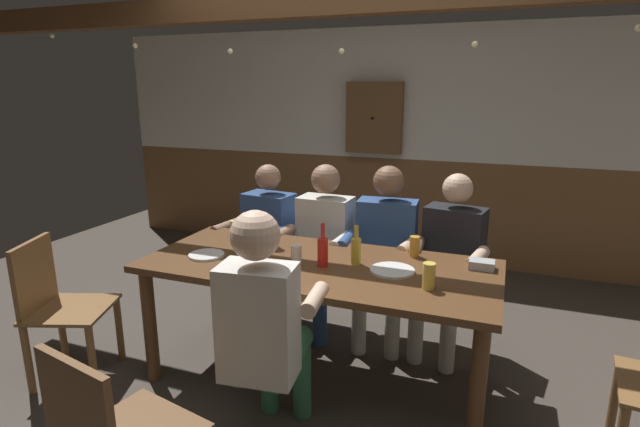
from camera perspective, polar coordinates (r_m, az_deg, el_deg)
ground_plane at (r=3.12m, az=-1.45°, el=-19.97°), size 7.85×7.85×0.00m
back_wall_upper at (r=5.12m, az=10.06°, el=13.37°), size 6.54×0.12×1.28m
back_wall_wainscot at (r=5.27m, az=9.51°, el=0.60°), size 6.54×0.12×1.05m
ceiling_beam at (r=3.20m, az=2.86°, el=23.15°), size 5.88×0.14×0.16m
dining_table at (r=2.95m, az=-0.22°, el=-7.45°), size 2.06×0.90×0.76m
person_0 at (r=3.82m, az=-6.39°, el=-2.49°), size 0.55×0.57×1.20m
person_1 at (r=3.63m, az=0.19°, el=-3.09°), size 0.54×0.53×1.22m
person_2 at (r=3.49m, az=7.45°, el=-3.79°), size 0.57×0.53×1.24m
person_3 at (r=3.42m, az=14.67°, el=-4.83°), size 0.57×0.57×1.21m
person_4 at (r=2.40m, az=-6.36°, el=-12.45°), size 0.51×0.56×1.25m
chair_empty_near_right at (r=3.45m, az=-27.90°, el=-9.30°), size 0.56×0.56×0.88m
table_candle at (r=3.58m, az=-10.03°, el=-1.46°), size 0.04×0.04×0.08m
condiment_caddy at (r=2.97m, az=18.09°, el=-5.61°), size 0.14×0.10×0.05m
plate_0 at (r=2.82m, az=8.30°, el=-6.48°), size 0.25×0.25×0.01m
plate_1 at (r=3.11m, az=-12.93°, el=-4.67°), size 0.22×0.22×0.01m
bottle_0 at (r=2.84m, az=0.32°, el=-4.34°), size 0.06×0.06×0.26m
bottle_1 at (r=2.88m, az=4.16°, el=-4.18°), size 0.06×0.06×0.23m
pint_glass_0 at (r=2.91m, az=-2.74°, el=-4.68°), size 0.06×0.06×0.11m
pint_glass_1 at (r=2.60m, az=12.40°, el=-7.03°), size 0.07×0.07×0.14m
pint_glass_2 at (r=3.16m, az=-8.97°, el=-2.93°), size 0.06×0.06×0.14m
pint_glass_3 at (r=3.06m, az=10.80°, el=-3.74°), size 0.06×0.06×0.13m
pint_glass_4 at (r=3.36m, az=-6.36°, el=-2.10°), size 0.07×0.07×0.11m
pint_glass_5 at (r=3.19m, az=-5.48°, el=-2.61°), size 0.08×0.08×0.15m
wall_dart_cabinet at (r=5.07m, az=6.26°, el=10.88°), size 0.56×0.15×0.70m
string_lights at (r=3.12m, az=2.51°, el=19.46°), size 4.61×0.04×0.20m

